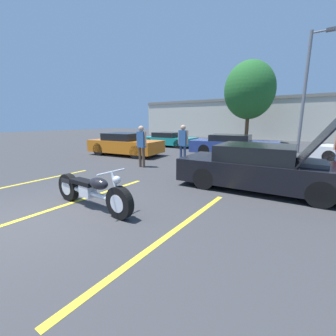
% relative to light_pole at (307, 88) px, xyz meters
% --- Properties ---
extents(ground_plane, '(80.00, 80.00, 0.00)m').
position_rel_light_pole_xyz_m(ground_plane, '(-3.58, -14.36, -3.87)').
color(ground_plane, '#38383A').
extents(parking_stripe_foreground, '(0.12, 4.68, 0.01)m').
position_rel_light_pole_xyz_m(parking_stripe_foreground, '(-6.68, -13.06, -3.87)').
color(parking_stripe_foreground, yellow).
rests_on(parking_stripe_foreground, ground).
extents(parking_stripe_middle, '(0.12, 4.68, 0.01)m').
position_rel_light_pole_xyz_m(parking_stripe_middle, '(-3.82, -13.06, -3.87)').
color(parking_stripe_middle, yellow).
rests_on(parking_stripe_middle, ground).
extents(parking_stripe_back, '(0.12, 4.68, 0.01)m').
position_rel_light_pole_xyz_m(parking_stripe_back, '(-0.95, -13.06, -3.87)').
color(parking_stripe_back, yellow).
rests_on(parking_stripe_back, ground).
extents(far_building, '(32.00, 4.20, 4.40)m').
position_rel_light_pole_xyz_m(far_building, '(-3.58, 11.24, -1.53)').
color(far_building, beige).
rests_on(far_building, ground).
extents(light_pole, '(1.21, 0.28, 6.99)m').
position_rel_light_pole_xyz_m(light_pole, '(0.00, 0.00, 0.00)').
color(light_pole, slate).
rests_on(light_pole, ground).
extents(tree_background, '(4.34, 4.34, 7.09)m').
position_rel_light_pole_xyz_m(tree_background, '(-4.67, 5.01, 0.71)').
color(tree_background, brown).
rests_on(tree_background, ground).
extents(motorcycle, '(2.56, 0.70, 0.98)m').
position_rel_light_pole_xyz_m(motorcycle, '(-3.12, -13.11, -3.46)').
color(motorcycle, black).
rests_on(motorcycle, ground).
extents(show_car_hood_open, '(4.72, 2.22, 2.18)m').
position_rel_light_pole_xyz_m(show_car_hood_open, '(-0.26, -9.35, -3.24)').
color(show_car_hood_open, black).
rests_on(show_car_hood_open, ground).
extents(parked_car_mid_right_row, '(4.91, 2.32, 1.20)m').
position_rel_light_pole_xyz_m(parked_car_mid_right_row, '(-3.04, -3.59, -3.28)').
color(parked_car_mid_right_row, navy).
rests_on(parked_car_mid_right_row, ground).
extents(parked_car_mid_left_row, '(4.41, 2.34, 1.27)m').
position_rel_light_pole_xyz_m(parked_car_mid_left_row, '(-8.31, -6.81, -3.25)').
color(parked_car_mid_left_row, orange).
rests_on(parked_car_mid_left_row, ground).
extents(parked_car_left_row, '(4.17, 2.03, 1.08)m').
position_rel_light_pole_xyz_m(parked_car_left_row, '(-8.79, -1.56, -3.34)').
color(parked_car_left_row, teal).
rests_on(parked_car_left_row, ground).
extents(spectator_near_motorcycle, '(0.52, 0.24, 1.80)m').
position_rel_light_pole_xyz_m(spectator_near_motorcycle, '(-4.06, -7.43, -2.79)').
color(spectator_near_motorcycle, '#38476B').
rests_on(spectator_near_motorcycle, ground).
extents(spectator_midground, '(0.52, 0.23, 1.77)m').
position_rel_light_pole_xyz_m(spectator_midground, '(-5.24, -8.90, -2.81)').
color(spectator_midground, brown).
rests_on(spectator_midground, ground).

